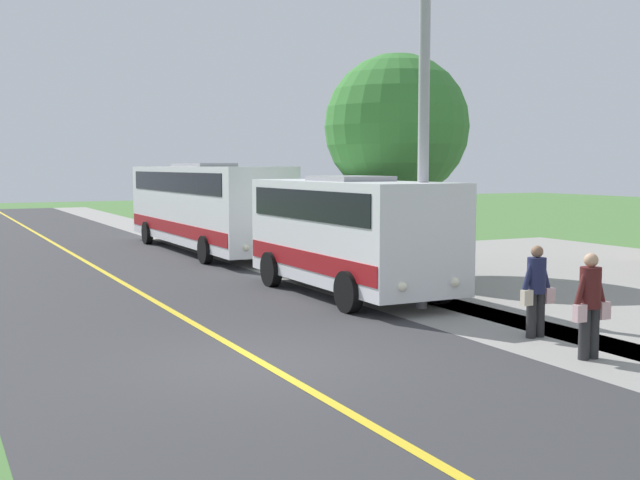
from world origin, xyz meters
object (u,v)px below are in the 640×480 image
(pedestrian_with_bags, at_px, (590,302))
(street_light_pole, at_px, (419,118))
(pedestrian_waiting, at_px, (536,288))
(transit_bus_rear, at_px, (203,203))
(shuttle_bus_front, at_px, (350,230))
(tree_curbside, at_px, (397,127))

(pedestrian_with_bags, xyz_separation_m, street_light_pole, (-0.06, -5.06, 3.21))
(pedestrian_waiting, bearing_deg, transit_bus_rear, -87.56)
(pedestrian_waiting, bearing_deg, shuttle_bus_front, -83.08)
(tree_curbside, bearing_deg, pedestrian_with_bags, 75.37)
(shuttle_bus_front, distance_m, transit_bus_rear, 10.97)
(shuttle_bus_front, relative_size, pedestrian_waiting, 4.04)
(pedestrian_with_bags, height_order, street_light_pole, street_light_pole)
(pedestrian_waiting, bearing_deg, tree_curbside, -105.07)
(transit_bus_rear, xyz_separation_m, pedestrian_with_bags, (-0.35, 18.33, -0.83))
(shuttle_bus_front, xyz_separation_m, transit_bus_rear, (0.02, -10.96, 0.18))
(pedestrian_with_bags, xyz_separation_m, tree_curbside, (-2.59, -9.93, 3.28))
(pedestrian_waiting, xyz_separation_m, tree_curbside, (-2.23, -8.30, 3.30))
(tree_curbside, bearing_deg, street_light_pole, 62.58)
(street_light_pole, relative_size, tree_curbside, 1.19)
(pedestrian_waiting, bearing_deg, street_light_pole, -85.05)
(pedestrian_with_bags, height_order, tree_curbside, tree_curbside)
(pedestrian_waiting, bearing_deg, pedestrian_with_bags, 77.68)
(pedestrian_waiting, height_order, tree_curbside, tree_curbside)
(pedestrian_with_bags, bearing_deg, street_light_pole, -90.70)
(shuttle_bus_front, distance_m, pedestrian_waiting, 5.81)
(pedestrian_with_bags, bearing_deg, tree_curbside, -104.63)
(street_light_pole, bearing_deg, pedestrian_waiting, 94.95)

